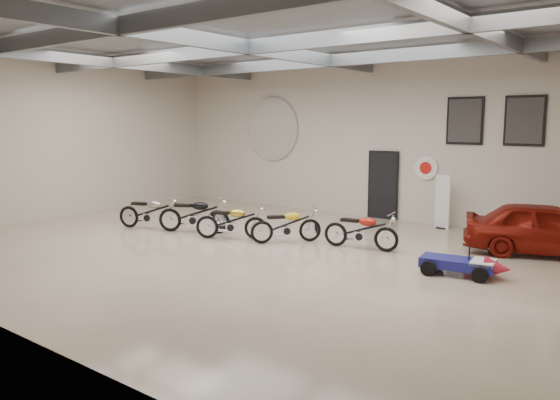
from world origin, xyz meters
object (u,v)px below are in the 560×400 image
Objects in this scene: motorcycle_gold at (231,221)px; motorcycle_red at (361,230)px; banner_stand at (443,200)px; motorcycle_yellow at (286,224)px; vintage_car at (547,229)px; motorcycle_black at (194,214)px; motorcycle_silver at (149,212)px; go_kart at (465,261)px.

motorcycle_red is (3.27, 1.07, -0.01)m from motorcycle_gold.
motorcycle_red is at bearing -91.43° from banner_stand.
banner_stand is 4.91m from motorcycle_yellow.
motorcycle_yellow is 6.17m from vintage_car.
motorcycle_gold is at bearing -171.33° from motorcycle_red.
motorcycle_black is 1.11× the size of motorcycle_red.
motorcycle_gold is at bearing -8.01° from motorcycle_silver.
vintage_car is at bearing -5.26° from motorcycle_gold.
banner_stand is at bearing 44.27° from vintage_car.
banner_stand is 3.50m from vintage_car.
motorcycle_black is 1.13× the size of motorcycle_yellow.
banner_stand is 3.76m from motorcycle_red.
motorcycle_gold is at bearing -25.91° from motorcycle_black.
vintage_car is at bearing -5.32° from motorcycle_black.
banner_stand is 0.92× the size of motorcycle_yellow.
motorcycle_yellow is at bearing 96.76° from vintage_car.
vintage_car reaches higher than motorcycle_black.
vintage_car is at bearing 19.70° from motorcycle_red.
motorcycle_silver reaches higher than motorcycle_gold.
motorcycle_black is at bearing 92.25° from vintage_car.
motorcycle_black reaches higher than motorcycle_silver.
go_kart is at bearing 144.54° from vintage_car.
go_kart is at bearing -23.90° from motorcycle_black.
motorcycle_yellow is at bearing -173.52° from motorcycle_red.
motorcycle_yellow reaches higher than go_kart.
motorcycle_gold is 1.02× the size of motorcycle_red.
go_kart is at bearing -55.70° from banner_stand.
banner_stand is 5.04m from go_kart.
motorcycle_black is 1.41m from motorcycle_gold.
motorcycle_yellow is 0.98× the size of motorcycle_red.
motorcycle_black is (1.38, 0.45, 0.02)m from motorcycle_silver.
vintage_car reaches higher than go_kart.
motorcycle_gold is at bearing 174.40° from go_kart.
banner_stand reaches higher than motorcycle_gold.
banner_stand is 0.90× the size of motorcycle_red.
motorcycle_red is at bearing -12.99° from motorcycle_black.
motorcycle_gold is 0.51× the size of vintage_car.
motorcycle_gold is 7.67m from vintage_car.
motorcycle_gold is at bearing 151.57° from motorcycle_yellow.
motorcycle_black is 1.09× the size of motorcycle_gold.
motorcycle_yellow is 1.03× the size of go_kart.
motorcycle_silver is 0.54× the size of vintage_car.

